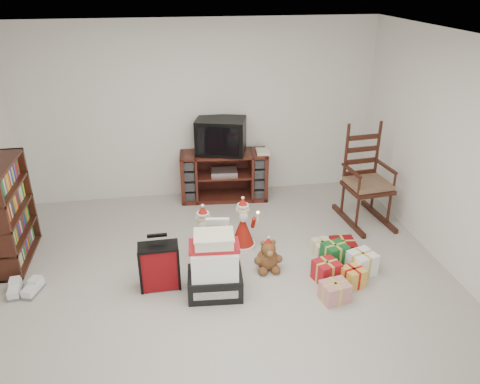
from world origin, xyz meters
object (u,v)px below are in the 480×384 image
Objects in this scene: rocking_chair at (365,187)px; santa_figurine at (243,228)px; teddy_bear at (268,257)px; bookshelf at (8,215)px; sneaker_pair at (24,289)px; tv_stand at (224,176)px; crt_television at (221,136)px; gift_cluster at (340,263)px; gift_pile at (215,269)px; mrs_claus_figurine at (204,238)px; red_suitcase at (159,266)px.

rocking_chair is 2.05× the size of santa_figurine.
rocking_chair is 3.63× the size of teddy_bear.
rocking_chair is at bearing 3.46° from bookshelf.
santa_figurine is 1.82× the size of sneaker_pair.
crt_television is at bearing 157.52° from tv_stand.
rocking_chair reaches higher than crt_television.
crt_television is at bearing 116.12° from gift_cluster.
teddy_bear is at bearing 32.73° from gift_pile.
mrs_claus_figurine reaches higher than santa_figurine.
tv_stand is 2.24m from red_suitcase.
red_suitcase is 1.66× the size of sneaker_pair.
sneaker_pair is 0.33× the size of gift_cluster.
bookshelf is 1.11× the size of gift_cluster.
gift_pile is 1.17× the size of red_suitcase.
gift_pile reaches higher than teddy_bear.
santa_figurine is 0.85× the size of crt_television.
crt_television reaches higher than teddy_bear.
sneaker_pair is (-2.40, -0.53, -0.20)m from santa_figurine.
gift_cluster is (3.59, -0.89, -0.45)m from bookshelf.
santa_figurine is (-0.19, 0.52, 0.09)m from teddy_bear.
rocking_chair is (4.34, 0.26, -0.11)m from bookshelf.
crt_television is at bearing 64.82° from red_suitcase.
gift_cluster is (0.96, -0.71, -0.13)m from santa_figurine.
teddy_bear is (0.63, 0.34, -0.14)m from gift_pile.
crt_television is (0.37, 2.25, 0.65)m from gift_pile.
crt_television is at bearing 74.95° from mrs_claus_figurine.
gift_pile is at bearing -154.52° from rocking_chair.
rocking_chair is 2.52m from gift_pile.
teddy_bear is 0.57× the size of santa_figurine.
bookshelf is 2.66m from santa_figurine.
santa_figurine is at bearing 16.52° from sneaker_pair.
santa_figurine is 0.61× the size of gift_cluster.
red_suitcase is at bearing -0.82° from sneaker_pair.
rocking_chair reaches higher than mrs_claus_figurine.
mrs_claus_figurine reaches higher than teddy_bear.
teddy_bear is 0.48× the size of crt_television.
bookshelf is at bearing 159.33° from gift_pile.
mrs_claus_figurine is (-0.48, -0.15, 0.01)m from santa_figurine.
santa_figurine reaches higher than gift_cluster.
bookshelf is 2.44m from gift_pile.
gift_pile is (-2.15, -1.30, -0.15)m from rocking_chair.
teddy_bear is at bearing 166.21° from gift_cluster.
teddy_bear is 0.80m from gift_cluster.
gift_pile is 1.88× the size of teddy_bear.
red_suitcase is 0.55× the size of gift_cluster.
mrs_claus_figurine is 1.96m from sneaker_pair.
santa_figurine is (-1.71, -0.44, -0.21)m from rocking_chair.
rocking_chair is 1.41m from gift_cluster.
tv_stand is 1.92m from teddy_bear.
crt_television is at bearing 25.33° from bookshelf.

